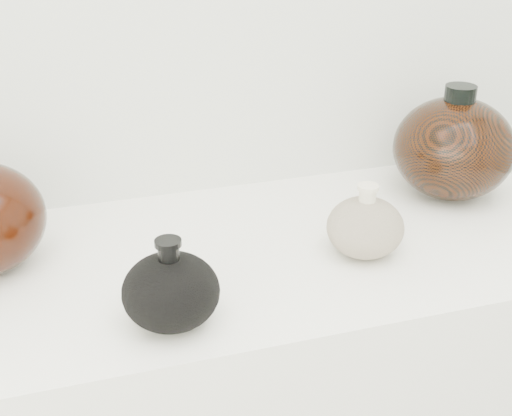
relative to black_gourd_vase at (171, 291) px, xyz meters
name	(u,v)px	position (x,y,z in m)	size (l,w,h in m)	color
black_gourd_vase	(171,291)	(0.00, 0.00, 0.00)	(0.17, 0.17, 0.13)	black
cream_gourd_vase	(365,227)	(0.32, 0.10, 0.00)	(0.15, 0.15, 0.12)	beige
right_round_pot	(454,148)	(0.57, 0.25, 0.04)	(0.23, 0.23, 0.21)	black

